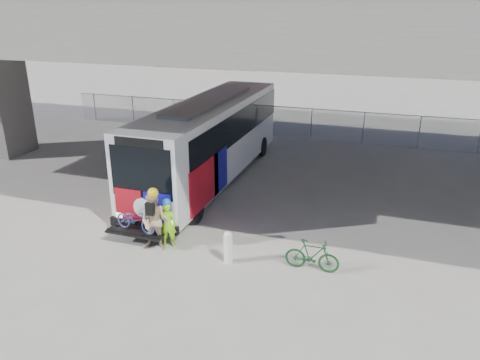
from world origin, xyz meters
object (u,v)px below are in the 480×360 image
at_px(bollard, 228,246).
at_px(bus, 211,134).
at_px(cyclist_tan, 155,221).
at_px(cyclist_hivis, 168,223).
at_px(bike_parked, 312,255).

bearing_deg(bollard, bus, 116.02).
relative_size(bus, cyclist_tan, 6.03).
bearing_deg(cyclist_tan, bollard, -11.02).
bearing_deg(cyclist_hivis, bollard, 153.80).
xyz_separation_m(bollard, cyclist_tan, (-2.50, 0.01, 0.45)).
relative_size(bollard, bike_parked, 0.64).
xyz_separation_m(cyclist_hivis, bike_parked, (4.77, 0.00, -0.32)).
bearing_deg(cyclist_tan, cyclist_hivis, 43.67).
relative_size(bollard, cyclist_tan, 0.49).
height_order(cyclist_hivis, cyclist_tan, cyclist_tan).
bearing_deg(cyclist_hivis, bike_parked, 163.29).
xyz_separation_m(bus, bollard, (3.28, -6.71, -1.55)).
relative_size(bus, cyclist_hivis, 7.68).
height_order(bus, cyclist_tan, bus).
height_order(bollard, cyclist_tan, cyclist_tan).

